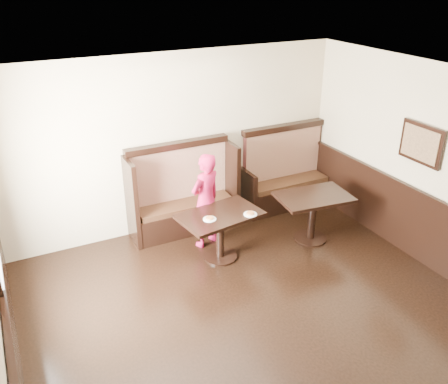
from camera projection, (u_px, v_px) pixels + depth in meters
ground at (299, 363)px, 5.14m from camera, size 7.00×7.00×0.00m
room_shell at (264, 307)px, 4.95m from camera, size 7.00×7.00×7.00m
booth_main at (182, 199)px, 7.56m from camera, size 1.75×0.72×1.45m
booth_neighbor at (285, 179)px, 8.37m from camera, size 1.65×0.72×1.45m
table_main at (220, 224)px, 6.76m from camera, size 1.24×0.87×0.73m
table_neighbor at (313, 207)px, 7.23m from camera, size 1.17×0.83×0.76m
child at (206, 201)px, 7.04m from camera, size 0.63×0.52×1.48m
pizza_plate_left at (210, 219)px, 6.54m from camera, size 0.19×0.19×0.03m
pizza_plate_right at (250, 214)px, 6.66m from camera, size 0.19×0.19×0.04m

